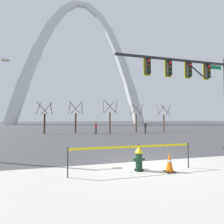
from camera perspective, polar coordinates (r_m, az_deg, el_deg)
ground_plane at (r=7.97m, az=10.43°, el=-16.74°), size 240.00×240.00×0.00m
sidewalk_near_curb at (r=4.83m, az=32.59°, el=-26.21°), size 40.00×8.00×0.01m
fire_hydrant at (r=6.57m, az=9.38°, el=-15.70°), size 0.46×0.48×0.99m
caution_tape_barrier at (r=6.28m, az=7.50°, el=-14.25°), size 4.74×0.06×1.03m
traffic_cone_by_hydrant at (r=6.70m, az=19.46°, el=-16.28°), size 0.36×0.36×0.73m
traffic_signal_gantry at (r=11.68m, az=26.99°, el=9.83°), size 7.82×0.44×6.00m
monument_arch at (r=65.67m, az=-10.80°, el=14.34°), size 51.10×3.32×47.82m
tree_far_left at (r=23.41m, az=-22.55°, el=-2.53°), size 1.92×1.93×4.17m
tree_left_mid at (r=23.35m, az=-12.62°, el=-2.43°), size 2.01×2.02×4.37m
tree_center_left at (r=22.03m, az=-0.78°, el=-2.36°), size 2.06×2.07×4.48m
tree_center_right at (r=24.06m, az=8.38°, el=-2.76°), size 1.89×1.90×4.09m
tree_right_mid at (r=25.99m, az=17.62°, el=-2.64°), size 1.89×1.90×4.09m
pedestrian_walking_left at (r=21.15m, az=-5.66°, el=-5.54°), size 0.22×0.35×1.59m
pedestrian_standing_center at (r=22.56m, az=11.53°, el=-5.30°), size 0.35×0.22×1.59m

